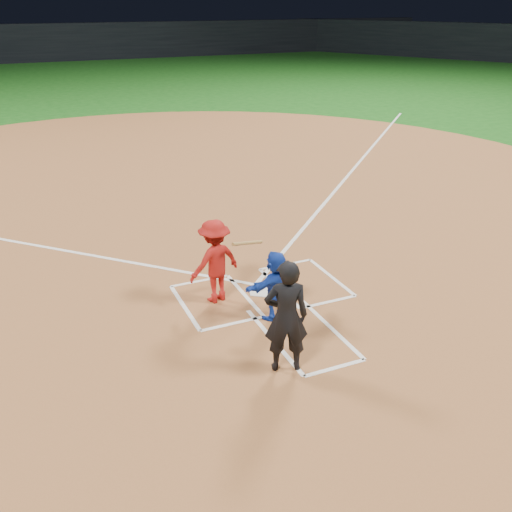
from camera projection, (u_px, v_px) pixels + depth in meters
name	position (u px, v px, depth m)	size (l,w,h in m)	color
ground	(262.00, 292.00, 11.27)	(120.00, 120.00, 0.00)	#134B12
home_plate_dirt	(175.00, 201.00, 16.27)	(28.00, 28.00, 0.01)	brown
stadium_wall_far	(40.00, 43.00, 50.59)	(80.00, 1.20, 3.20)	black
home_plate	(262.00, 291.00, 11.27)	(0.60, 0.60, 0.02)	silver
catcher	(276.00, 285.00, 10.12)	(1.19, 0.38, 1.29)	#1538B0
umpire	(286.00, 317.00, 8.56)	(0.67, 0.44, 1.85)	black
chalk_markings	(183.00, 208.00, 15.67)	(28.35, 17.32, 0.01)	white
batter_at_plate	(215.00, 261.00, 10.63)	(1.57, 0.86, 1.63)	#A21512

